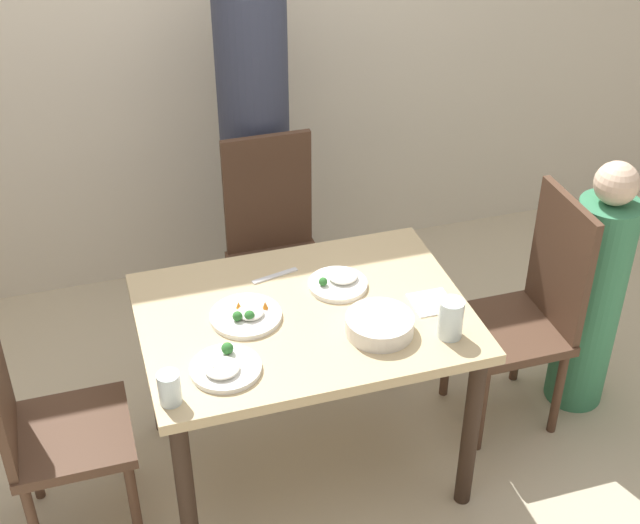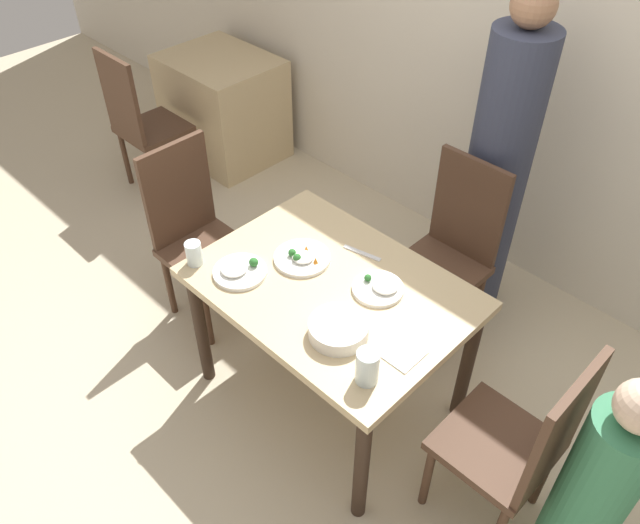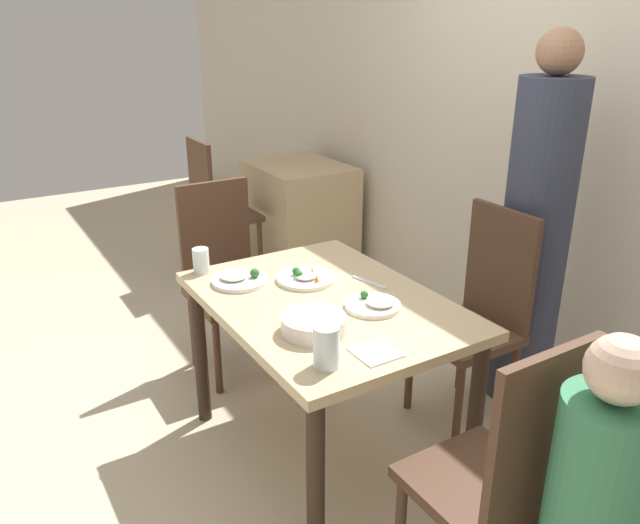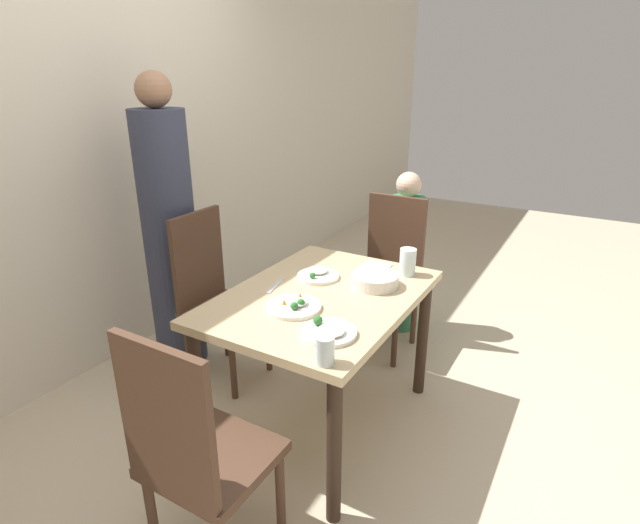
% 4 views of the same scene
% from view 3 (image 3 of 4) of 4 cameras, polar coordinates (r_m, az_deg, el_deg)
% --- Properties ---
extents(ground_plane, '(10.00, 10.00, 0.00)m').
position_cam_3_polar(ground_plane, '(2.82, 0.47, -16.97)').
color(ground_plane, beige).
extents(wall_back, '(10.00, 0.06, 2.70)m').
position_cam_3_polar(wall_back, '(3.28, 23.94, 12.68)').
color(wall_back, beige).
rests_on(wall_back, ground_plane).
extents(dining_table, '(1.13, 0.82, 0.73)m').
position_cam_3_polar(dining_table, '(2.47, 0.51, -5.46)').
color(dining_table, tan).
rests_on(dining_table, ground_plane).
extents(chair_adult_spot, '(0.40, 0.40, 0.98)m').
position_cam_3_polar(chair_adult_spot, '(2.90, 14.30, -4.48)').
color(chair_adult_spot, '#4C3323').
rests_on(chair_adult_spot, ground_plane).
extents(chair_child_spot, '(0.40, 0.40, 0.98)m').
position_cam_3_polar(chair_child_spot, '(1.98, 16.35, -18.35)').
color(chair_child_spot, '#4C3323').
rests_on(chair_child_spot, ground_plane).
extents(chair_empty_left, '(0.40, 0.40, 0.98)m').
position_cam_3_polar(chair_empty_left, '(3.25, -8.65, -1.16)').
color(chair_empty_left, '#4C3323').
rests_on(chair_empty_left, ground_plane).
extents(person_adult, '(0.30, 0.30, 1.72)m').
position_cam_3_polar(person_adult, '(3.01, 19.03, 1.94)').
color(person_adult, '#33384C').
rests_on(person_adult, ground_plane).
extents(bowl_curry, '(0.23, 0.23, 0.06)m').
position_cam_3_polar(bowl_curry, '(2.17, -0.58, -5.66)').
color(bowl_curry, silver).
rests_on(bowl_curry, dining_table).
extents(plate_rice_adult, '(0.23, 0.23, 0.06)m').
position_cam_3_polar(plate_rice_adult, '(2.59, -7.44, -1.57)').
color(plate_rice_adult, white).
rests_on(plate_rice_adult, dining_table).
extents(plate_rice_child, '(0.21, 0.21, 0.05)m').
position_cam_3_polar(plate_rice_child, '(2.36, 4.98, -3.87)').
color(plate_rice_child, white).
rests_on(plate_rice_child, dining_table).
extents(plate_noodles, '(0.25, 0.25, 0.05)m').
position_cam_3_polar(plate_noodles, '(2.59, -1.35, -1.45)').
color(plate_noodles, white).
rests_on(plate_noodles, dining_table).
extents(glass_water_tall, '(0.07, 0.07, 0.11)m').
position_cam_3_polar(glass_water_tall, '(2.71, -10.83, 0.13)').
color(glass_water_tall, silver).
rests_on(glass_water_tall, dining_table).
extents(glass_water_short, '(0.08, 0.08, 0.14)m').
position_cam_3_polar(glass_water_short, '(1.95, 0.58, -7.76)').
color(glass_water_short, silver).
rests_on(glass_water_short, dining_table).
extents(napkin_folded, '(0.14, 0.14, 0.01)m').
position_cam_3_polar(napkin_folded, '(2.07, 5.11, -8.23)').
color(napkin_folded, white).
rests_on(napkin_folded, dining_table).
extents(fork_steel, '(0.18, 0.06, 0.01)m').
position_cam_3_polar(fork_steel, '(2.58, 4.51, -1.84)').
color(fork_steel, silver).
rests_on(fork_steel, dining_table).
extents(background_table, '(0.77, 0.63, 0.73)m').
position_cam_3_polar(background_table, '(4.76, -1.91, 4.61)').
color(background_table, tan).
rests_on(background_table, ground_plane).
extents(chair_background, '(0.40, 0.40, 0.98)m').
position_cam_3_polar(chair_background, '(4.45, -9.40, 5.09)').
color(chair_background, '#4C3323').
rests_on(chair_background, ground_plane).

